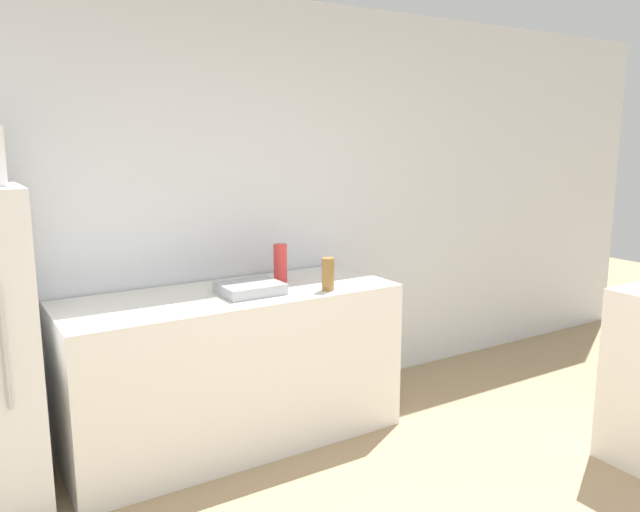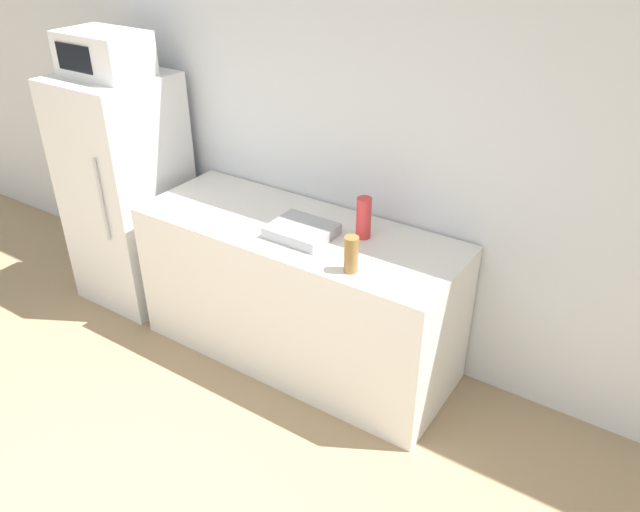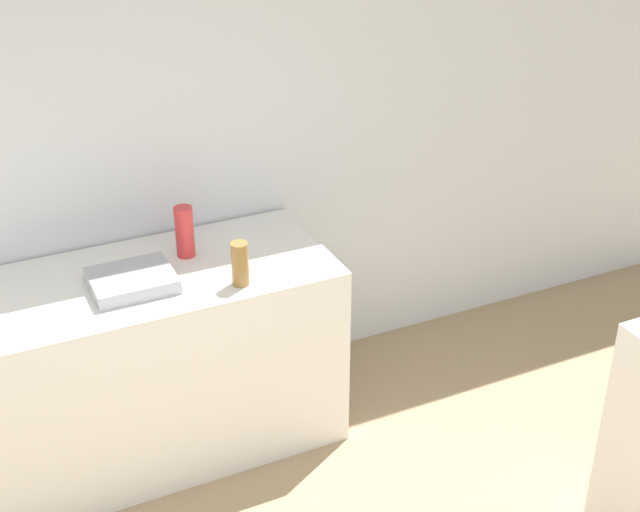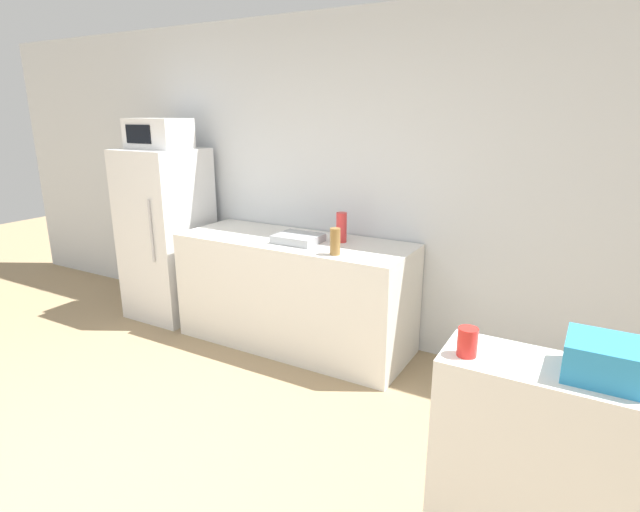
% 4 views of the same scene
% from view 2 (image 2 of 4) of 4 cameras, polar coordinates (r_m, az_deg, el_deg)
% --- Properties ---
extents(wall_back, '(8.00, 0.06, 2.60)m').
position_cam_2_polar(wall_back, '(3.57, 3.01, 10.55)').
color(wall_back, silver).
rests_on(wall_back, ground_plane).
extents(refrigerator, '(0.65, 0.68, 1.55)m').
position_cam_2_polar(refrigerator, '(4.38, -17.17, 5.64)').
color(refrigerator, silver).
rests_on(refrigerator, ground_plane).
extents(microwave, '(0.53, 0.35, 0.26)m').
position_cam_2_polar(microwave, '(4.11, -19.15, 17.10)').
color(microwave, white).
rests_on(microwave, refrigerator).
extents(counter, '(1.90, 0.71, 0.89)m').
position_cam_2_polar(counter, '(3.71, -2.03, -3.39)').
color(counter, silver).
rests_on(counter, ground_plane).
extents(sink_basin, '(0.34, 0.28, 0.06)m').
position_cam_2_polar(sink_basin, '(3.38, -1.68, 2.33)').
color(sink_basin, '#9EA3A8').
rests_on(sink_basin, counter).
extents(bottle_tall, '(0.08, 0.08, 0.23)m').
position_cam_2_polar(bottle_tall, '(3.33, 4.02, 3.50)').
color(bottle_tall, red).
rests_on(bottle_tall, counter).
extents(bottle_short, '(0.07, 0.07, 0.19)m').
position_cam_2_polar(bottle_short, '(3.03, 2.87, 0.15)').
color(bottle_short, olive).
rests_on(bottle_short, counter).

